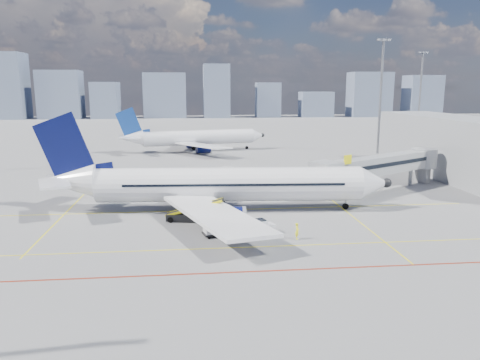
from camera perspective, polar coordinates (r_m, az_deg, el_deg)
The scene contains 13 objects.
ground at distance 50.45m, azimuth -0.36°, elevation -5.96°, with size 420.00×420.00×0.00m, color gray.
apron_markings at distance 46.69m, azimuth -0.59°, elevation -7.38°, with size 90.00×35.12×0.01m.
jet_bridge at distance 71.64m, azimuth 17.30°, elevation 1.75°, with size 23.55×15.78×6.30m.
terminal_block at distance 86.99m, azimuth 24.99°, elevation 3.63°, with size 10.00×42.00×10.00m.
floodlight_mast_ne at distance 111.49m, azimuth 16.78°, elevation 10.07°, with size 3.20×0.61×25.45m.
floodlight_mast_far at distance 154.60m, azimuth 21.12°, elevation 9.99°, with size 3.20×0.61×25.45m.
distant_skyline at distance 238.32m, azimuth -9.21°, elevation 10.34°, with size 253.69×15.86×31.16m.
main_aircraft at distance 57.06m, azimuth -3.15°, elevation -0.61°, with size 43.11×37.53×12.58m.
second_aircraft at distance 110.99m, azimuth -5.74°, elevation 5.12°, with size 35.21×30.28×10.61m.
baggage_tug at distance 48.73m, azimuth 2.79°, elevation -5.69°, with size 2.50×2.00×1.54m.
cargo_dolly at distance 47.95m, azimuth -2.51°, elevation -5.61°, with size 3.67×2.31×1.87m.
belt_loader at distance 53.41m, azimuth -6.32°, elevation -4.28°, with size 6.62×2.52×2.66m.
ramp_worker at distance 47.17m, azimuth 6.98°, elevation -6.20°, with size 0.62×0.40×1.69m, color #F8F41A.
Camera 1 is at (-4.75, -47.97, 14.89)m, focal length 35.00 mm.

